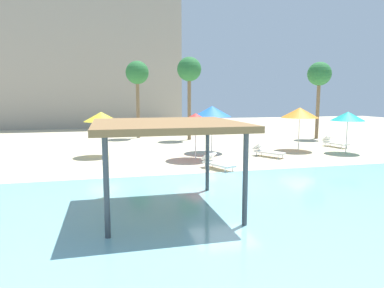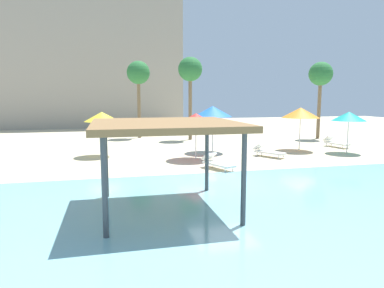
{
  "view_description": "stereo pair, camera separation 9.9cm",
  "coord_description": "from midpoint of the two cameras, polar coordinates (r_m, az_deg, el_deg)",
  "views": [
    {
      "loc": [
        -4.55,
        -13.11,
        3.43
      ],
      "look_at": [
        -0.86,
        2.0,
        1.3
      ],
      "focal_mm": 32.36,
      "sensor_mm": 36.0,
      "label": 1
    },
    {
      "loc": [
        -4.46,
        -13.13,
        3.43
      ],
      "look_at": [
        -0.86,
        2.0,
        1.3
      ],
      "focal_mm": 32.36,
      "sensor_mm": 36.0,
      "label": 2
    }
  ],
  "objects": [
    {
      "name": "beach_umbrella_red_3",
      "position": [
        18.86,
        0.8,
        4.14
      ],
      "size": [
        2.28,
        2.28,
        2.54
      ],
      "color": "silver",
      "rests_on": "ground"
    },
    {
      "name": "hotel_block_0",
      "position": [
        44.96,
        -16.94,
        12.35
      ],
      "size": [
        21.55,
        11.74,
        14.49
      ],
      "primitive_type": "cube",
      "color": "#9E9384",
      "rests_on": "ground"
    },
    {
      "name": "ground_plane",
      "position": [
        14.29,
        5.44,
        -6.13
      ],
      "size": [
        80.0,
        80.0,
        0.0
      ],
      "primitive_type": "plane",
      "color": "beige"
    },
    {
      "name": "palm_tree_1",
      "position": [
        30.28,
        20.53,
        10.51
      ],
      "size": [
        1.9,
        1.9,
        6.21
      ],
      "color": "brown",
      "rests_on": "ground"
    },
    {
      "name": "lounge_chair_4",
      "position": [
        20.37,
        12.47,
        -1.13
      ],
      "size": [
        1.48,
        1.94,
        0.74
      ],
      "rotation": [
        0.0,
        0.0,
        -1.04
      ],
      "color": "white",
      "rests_on": "ground"
    },
    {
      "name": "palm_tree_0",
      "position": [
        27.75,
        -0.19,
        11.89
      ],
      "size": [
        1.9,
        1.9,
        6.52
      ],
      "color": "brown",
      "rests_on": "ground"
    },
    {
      "name": "beach_umbrella_yellow_1",
      "position": [
        20.56,
        -14.51,
        4.38
      ],
      "size": [
        2.01,
        2.01,
        2.57
      ],
      "color": "silver",
      "rests_on": "ground"
    },
    {
      "name": "beach_umbrella_teal_4",
      "position": [
        23.12,
        24.56,
        4.18
      ],
      "size": [
        2.02,
        2.02,
        2.53
      ],
      "color": "silver",
      "rests_on": "ground"
    },
    {
      "name": "beach_umbrella_blue_5",
      "position": [
        21.32,
        3.56,
        5.39
      ],
      "size": [
        2.36,
        2.36,
        2.87
      ],
      "color": "silver",
      "rests_on": "ground"
    },
    {
      "name": "lounge_chair_5",
      "position": [
        16.55,
        4.24,
        -3.02
      ],
      "size": [
        1.28,
        1.98,
        0.74
      ],
      "rotation": [
        0.0,
        0.0,
        -1.18
      ],
      "color": "white",
      "rests_on": "ground"
    },
    {
      "name": "beach_umbrella_orange_0",
      "position": [
        23.11,
        17.58,
        4.94
      ],
      "size": [
        2.37,
        2.37,
        2.75
      ],
      "color": "silver",
      "rests_on": "ground"
    },
    {
      "name": "palm_tree_2",
      "position": [
        29.36,
        -8.74,
        11.26
      ],
      "size": [
        1.9,
        1.9,
        6.35
      ],
      "color": "brown",
      "rests_on": "ground"
    },
    {
      "name": "shade_pavilion",
      "position": [
        10.22,
        -4.08,
        2.74
      ],
      "size": [
        4.24,
        4.24,
        2.7
      ],
      "color": "#42474C",
      "rests_on": "ground"
    },
    {
      "name": "lounge_chair_1",
      "position": [
        25.71,
        22.61,
        0.28
      ],
      "size": [
        0.93,
        1.97,
        0.74
      ],
      "rotation": [
        0.0,
        0.0,
        -1.39
      ],
      "color": "white",
      "rests_on": "ground"
    },
    {
      "name": "lagoon_water",
      "position": [
        9.69,
        15.76,
        -13.13
      ],
      "size": [
        44.0,
        13.5,
        0.04
      ],
      "primitive_type": "cube",
      "color": "#7AB7C1",
      "rests_on": "ground"
    }
  ]
}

